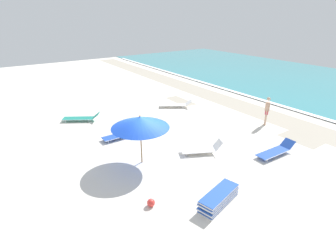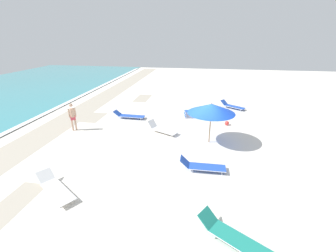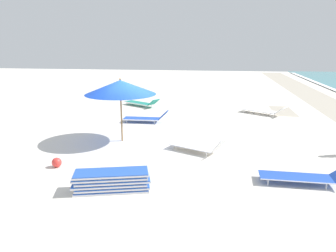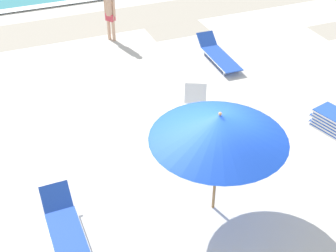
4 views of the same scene
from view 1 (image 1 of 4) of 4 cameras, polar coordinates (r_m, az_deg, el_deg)
ground_plane at (r=12.85m, az=-3.38°, el=-6.66°), size 60.00×60.00×0.16m
beach_umbrella at (r=11.39m, az=-6.08°, el=0.84°), size 2.57×2.57×2.33m
lounger_stack at (r=9.89m, az=10.99°, el=-15.14°), size 1.07×2.02×0.49m
sun_lounger_under_umbrella at (r=14.66m, az=-10.19°, el=-1.75°), size 0.64×2.04×0.57m
sun_lounger_near_water_left at (r=19.25m, az=1.77°, el=4.74°), size 1.77×2.24×0.52m
sun_lounger_near_water_right at (r=12.99m, az=7.50°, el=-4.96°), size 1.42×2.04×0.63m
sun_lounger_mid_beach_solo at (r=17.60m, az=-18.30°, el=1.71°), size 1.75×2.28×0.53m
sun_lounger_mid_beach_pair_a at (r=13.78m, az=22.42°, el=-4.99°), size 0.69×2.28×0.52m
beachgoer_wading_adult at (r=16.95m, az=20.76°, el=3.41°), size 0.32×0.39×1.76m
beach_ball at (r=9.71m, az=-3.73°, el=-16.32°), size 0.29×0.29×0.29m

